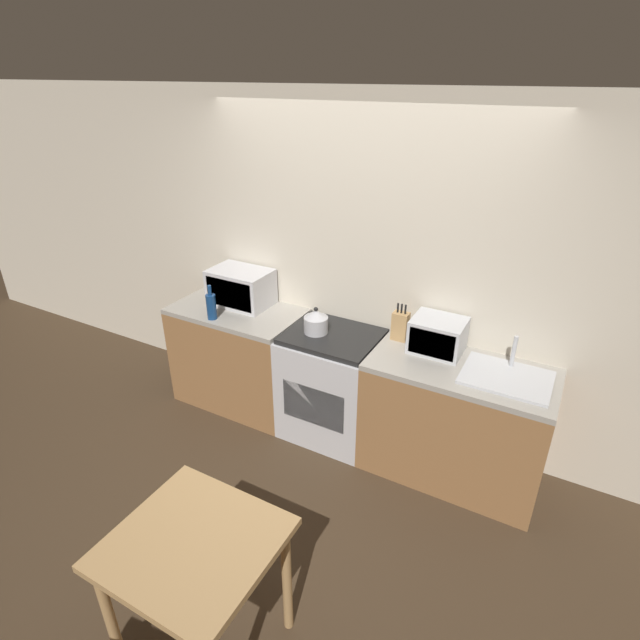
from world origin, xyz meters
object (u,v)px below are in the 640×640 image
at_px(kettle, 316,321).
at_px(microwave, 241,287).
at_px(dining_table, 196,559).
at_px(stove_range, 332,384).
at_px(toaster_oven, 438,335).
at_px(bottle, 211,306).

height_order(kettle, microwave, microwave).
xyz_separation_m(kettle, microwave, (-0.80, 0.15, 0.06)).
height_order(kettle, dining_table, kettle).
height_order(stove_range, microwave, microwave).
bearing_deg(stove_range, kettle, -166.73).
bearing_deg(toaster_oven, kettle, -169.17).
height_order(stove_range, bottle, bottle).
bearing_deg(bottle, dining_table, -53.11).
bearing_deg(stove_range, bottle, -166.76).
distance_m(kettle, microwave, 0.82).
bearing_deg(toaster_oven, stove_range, -169.59).
bearing_deg(kettle, toaster_oven, 10.83).
bearing_deg(stove_range, dining_table, -82.22).
distance_m(bottle, toaster_oven, 1.76).
bearing_deg(kettle, dining_table, -78.23).
bearing_deg(kettle, stove_range, 13.27).
relative_size(kettle, bottle, 0.73).
bearing_deg(bottle, kettle, 13.23).
height_order(toaster_oven, dining_table, toaster_oven).
relative_size(microwave, bottle, 1.76).
distance_m(microwave, toaster_oven, 1.69).
xyz_separation_m(stove_range, kettle, (-0.13, -0.03, 0.54)).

